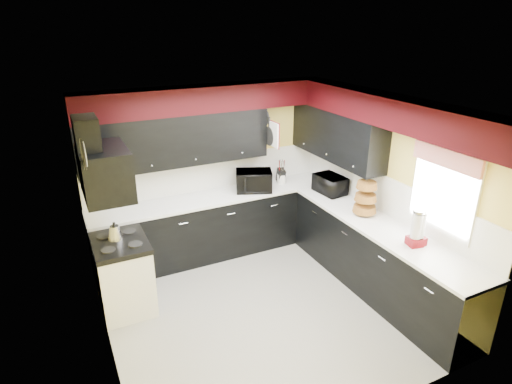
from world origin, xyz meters
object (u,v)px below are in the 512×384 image
at_px(microwave, 330,184).
at_px(utensil_crock, 281,179).
at_px(toaster_oven, 254,181).
at_px(kettle, 115,232).
at_px(knife_block, 281,176).

height_order(microwave, utensil_crock, microwave).
relative_size(toaster_oven, microwave, 1.09).
relative_size(toaster_oven, kettle, 2.83).
relative_size(microwave, knife_block, 2.10).
distance_m(utensil_crock, kettle, 2.72).
bearing_deg(microwave, utensil_crock, 29.10).
bearing_deg(utensil_crock, microwave, -55.90).
relative_size(utensil_crock, kettle, 0.79).
relative_size(utensil_crock, knife_block, 0.64).
bearing_deg(knife_block, utensil_crock, -80.36).
bearing_deg(knife_block, toaster_oven, -158.98).
bearing_deg(microwave, toaster_oven, 53.96).
xyz_separation_m(toaster_oven, kettle, (-2.11, -0.61, -0.09)).
distance_m(microwave, knife_block, 0.82).
height_order(toaster_oven, utensil_crock, toaster_oven).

